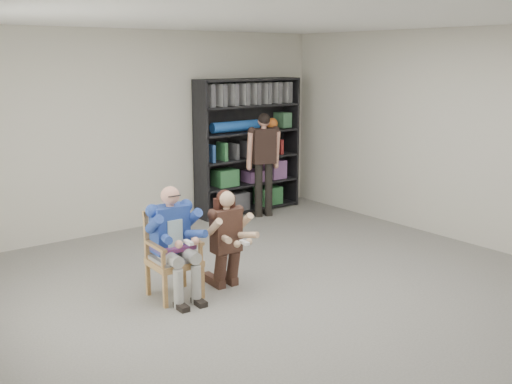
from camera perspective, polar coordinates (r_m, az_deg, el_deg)
room_shell at (r=5.82m, az=5.17°, el=2.59°), size 6.00×7.00×2.80m
floor at (r=6.22m, az=4.91°, el=-10.21°), size 6.00×7.00×0.01m
armchair at (r=6.17m, az=-7.81°, el=-5.98°), size 0.55×0.53×0.90m
seated_man at (r=6.13m, az=-7.85°, el=-4.78°), size 0.54×0.73×1.17m
kneeling_woman at (r=6.34m, az=-2.73°, el=-4.54°), size 0.48×0.74×1.07m
bookshelf at (r=9.44m, az=-0.74°, el=4.39°), size 1.80×0.38×2.10m
standing_man at (r=9.16m, az=0.74°, el=2.56°), size 0.55×0.41×1.60m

